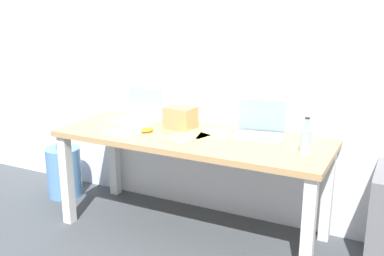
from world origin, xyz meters
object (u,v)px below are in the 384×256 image
(desk, at_px, (192,148))
(laptop_right, at_px, (260,129))
(beer_bottle, at_px, (306,141))
(computer_mouse, at_px, (147,130))
(laptop_left, at_px, (140,115))
(cardboard_box, at_px, (181,117))
(water_cooler_jug, at_px, (64,171))

(desk, xyz_separation_m, laptop_right, (0.42, 0.17, 0.14))
(beer_bottle, relative_size, computer_mouse, 2.29)
(laptop_left, distance_m, computer_mouse, 0.31)
(laptop_right, xyz_separation_m, cardboard_box, (-0.58, -0.04, 0.03))
(laptop_left, height_order, computer_mouse, laptop_left)
(cardboard_box, bearing_deg, desk, -40.08)
(laptop_left, height_order, laptop_right, same)
(desk, height_order, water_cooler_jug, desk)
(laptop_left, height_order, cardboard_box, laptop_left)
(beer_bottle, height_order, water_cooler_jug, beer_bottle)
(cardboard_box, bearing_deg, laptop_left, 176.87)
(desk, xyz_separation_m, water_cooler_jug, (-1.25, 0.07, -0.42))
(beer_bottle, bearing_deg, desk, 175.80)
(computer_mouse, bearing_deg, laptop_left, 158.26)
(laptop_right, distance_m, beer_bottle, 0.43)
(desk, relative_size, laptop_right, 5.09)
(laptop_left, bearing_deg, desk, -16.20)
(desk, distance_m, beer_bottle, 0.81)
(computer_mouse, relative_size, water_cooler_jug, 0.21)
(desk, height_order, beer_bottle, beer_bottle)
(computer_mouse, height_order, cardboard_box, cardboard_box)
(beer_bottle, bearing_deg, water_cooler_jug, 176.28)
(desk, xyz_separation_m, cardboard_box, (-0.16, 0.13, 0.17))
(beer_bottle, bearing_deg, computer_mouse, -178.93)
(laptop_left, bearing_deg, beer_bottle, -9.08)
(laptop_right, height_order, beer_bottle, laptop_right)
(beer_bottle, xyz_separation_m, water_cooler_jug, (-2.03, 0.13, -0.59))
(laptop_right, bearing_deg, water_cooler_jug, -176.65)
(laptop_right, height_order, cardboard_box, laptop_right)
(laptop_left, distance_m, beer_bottle, 1.32)
(laptop_right, relative_size, water_cooler_jug, 0.79)
(computer_mouse, bearing_deg, beer_bottle, 27.12)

